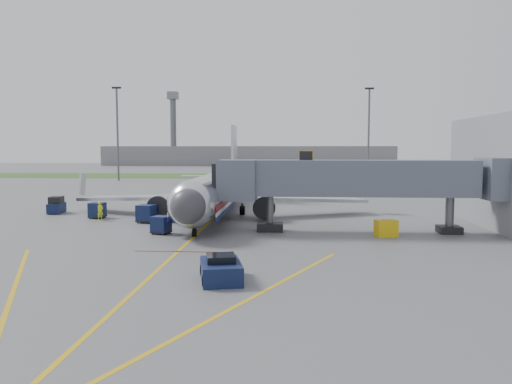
# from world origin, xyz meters

# --- Properties ---
(ground) EXTENTS (400.00, 400.00, 0.00)m
(ground) POSITION_xyz_m (0.00, 0.00, 0.00)
(ground) COLOR #565659
(ground) RESTS_ON ground
(grass_strip) EXTENTS (300.00, 25.00, 0.01)m
(grass_strip) POSITION_xyz_m (0.00, 90.00, 0.01)
(grass_strip) COLOR #2D4C1E
(grass_strip) RESTS_ON ground
(apron_markings) EXTENTS (21.52, 50.00, 0.01)m
(apron_markings) POSITION_xyz_m (0.00, -7.40, 0.00)
(apron_markings) COLOR gold
(apron_markings) RESTS_ON ground
(airliner) EXTENTS (32.10, 35.67, 10.25)m
(airliner) POSITION_xyz_m (0.00, 15.25, 2.65)
(airliner) COLOR silver
(airliner) RESTS_ON ground
(jet_bridge) EXTENTS (25.30, 4.00, 6.90)m
(jet_bridge) POSITION_xyz_m (12.86, 5.00, 4.47)
(jet_bridge) COLOR slate
(jet_bridge) RESTS_ON ground
(light_mast_left) EXTENTS (2.00, 0.44, 20.40)m
(light_mast_left) POSITION_xyz_m (-30.00, 70.00, 10.78)
(light_mast_left) COLOR #595B60
(light_mast_left) RESTS_ON ground
(light_mast_right) EXTENTS (2.00, 0.44, 20.40)m
(light_mast_right) POSITION_xyz_m (25.00, 75.00, 10.78)
(light_mast_right) COLOR #595B60
(light_mast_right) RESTS_ON ground
(distant_terminal) EXTENTS (120.00, 14.00, 8.00)m
(distant_terminal) POSITION_xyz_m (-10.00, 170.00, 4.00)
(distant_terminal) COLOR slate
(distant_terminal) RESTS_ON ground
(control_tower) EXTENTS (4.00, 4.00, 30.00)m
(control_tower) POSITION_xyz_m (-40.00, 165.00, 17.33)
(control_tower) COLOR #595B60
(control_tower) RESTS_ON ground
(pushback_tug) EXTENTS (2.76, 3.76, 1.41)m
(pushback_tug) POSITION_xyz_m (4.00, -11.27, 0.59)
(pushback_tug) COLOR #0B1433
(pushback_tug) RESTS_ON ground
(baggage_tug) EXTENTS (1.72, 2.79, 1.83)m
(baggage_tug) POSITION_xyz_m (-17.84, 15.31, 0.81)
(baggage_tug) COLOR #0B1433
(baggage_tug) RESTS_ON ground
(baggage_cart_a) EXTENTS (1.70, 1.70, 1.47)m
(baggage_cart_a) POSITION_xyz_m (-3.00, 3.05, 0.75)
(baggage_cart_a) COLOR #0B1433
(baggage_cart_a) RESTS_ON ground
(baggage_cart_b) EXTENTS (1.86, 1.86, 1.70)m
(baggage_cart_b) POSITION_xyz_m (-6.02, 9.15, 0.86)
(baggage_cart_b) COLOR #0B1433
(baggage_cart_b) RESTS_ON ground
(baggage_cart_c) EXTENTS (1.55, 1.55, 1.58)m
(baggage_cart_c) POSITION_xyz_m (-11.88, 11.81, 0.80)
(baggage_cart_c) COLOR #0B1433
(baggage_cart_c) RESTS_ON ground
(belt_loader) EXTENTS (1.54, 4.41, 2.13)m
(belt_loader) POSITION_xyz_m (-3.02, 10.82, 0.53)
(belt_loader) COLOR #0B1433
(belt_loader) RESTS_ON ground
(ground_power_cart) EXTENTS (1.88, 1.48, 1.33)m
(ground_power_cart) POSITION_xyz_m (15.41, 3.00, 0.65)
(ground_power_cart) COLOR #DFB40D
(ground_power_cart) RESTS_ON ground
(ramp_worker) EXTENTS (0.73, 0.82, 1.89)m
(ramp_worker) POSITION_xyz_m (-10.96, 10.26, 0.95)
(ramp_worker) COLOR #D1E61B
(ramp_worker) RESTS_ON ground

